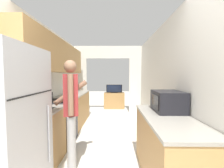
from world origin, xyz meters
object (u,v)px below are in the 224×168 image
(person, at_px, (71,111))
(range_oven, at_px, (58,122))
(tv_cabinet, at_px, (114,100))
(knife, at_px, (65,96))
(microwave, at_px, (168,101))
(refrigerator, at_px, (3,131))
(television, at_px, (114,89))

(person, bearing_deg, range_oven, 15.91)
(tv_cabinet, bearing_deg, range_oven, -109.52)
(knife, bearing_deg, tv_cabinet, 52.76)
(person, bearing_deg, tv_cabinet, -24.71)
(range_oven, distance_m, microwave, 2.23)
(refrigerator, height_order, tv_cabinet, refrigerator)
(range_oven, height_order, television, range_oven)
(range_oven, relative_size, television, 1.56)
(television, bearing_deg, refrigerator, -103.28)
(television, bearing_deg, person, -99.08)
(refrigerator, relative_size, knife, 5.53)
(microwave, bearing_deg, television, 100.82)
(range_oven, xyz_separation_m, television, (1.17, 3.27, 0.39))
(range_oven, bearing_deg, person, -58.38)
(person, relative_size, microwave, 3.23)
(range_oven, xyz_separation_m, microwave, (1.97, -0.88, 0.59))
(refrigerator, distance_m, microwave, 2.07)
(person, bearing_deg, microwave, -107.11)
(tv_cabinet, bearing_deg, person, -98.99)
(refrigerator, relative_size, person, 1.04)
(refrigerator, bearing_deg, tv_cabinet, 76.83)
(person, xyz_separation_m, tv_cabinet, (0.66, 4.15, -0.56))
(range_oven, height_order, tv_cabinet, range_oven)
(refrigerator, relative_size, television, 2.60)
(tv_cabinet, distance_m, television, 0.51)
(person, height_order, tv_cabinet, person)
(range_oven, xyz_separation_m, tv_cabinet, (1.17, 3.31, -0.12))
(refrigerator, height_order, person, refrigerator)
(microwave, height_order, knife, microwave)
(tv_cabinet, bearing_deg, refrigerator, -103.17)
(person, height_order, television, person)
(refrigerator, bearing_deg, television, 76.72)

